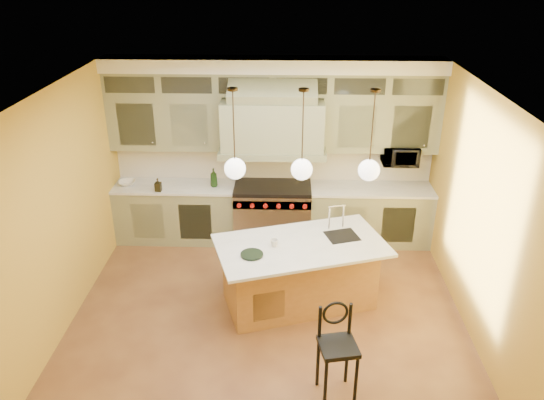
{
  "coord_description": "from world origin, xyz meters",
  "views": [
    {
      "loc": [
        0.23,
        -5.44,
        4.29
      ],
      "look_at": [
        0.04,
        0.7,
        1.39
      ],
      "focal_mm": 35.0,
      "sensor_mm": 36.0,
      "label": 1
    }
  ],
  "objects_px": {
    "counter_stool": "(337,347)",
    "microwave": "(400,155)",
    "kitchen_island": "(300,272)",
    "range": "(273,213)"
  },
  "relations": [
    {
      "from": "range",
      "to": "counter_stool",
      "type": "bearing_deg",
      "value": -76.94
    },
    {
      "from": "kitchen_island",
      "to": "counter_stool",
      "type": "relative_size",
      "value": 2.2
    },
    {
      "from": "range",
      "to": "kitchen_island",
      "type": "bearing_deg",
      "value": -76.53
    },
    {
      "from": "counter_stool",
      "to": "microwave",
      "type": "relative_size",
      "value": 1.99
    },
    {
      "from": "kitchen_island",
      "to": "counter_stool",
      "type": "xyz_separation_m",
      "value": [
        0.36,
        -1.61,
        0.14
      ]
    },
    {
      "from": "kitchen_island",
      "to": "counter_stool",
      "type": "bearing_deg",
      "value": -95.12
    },
    {
      "from": "counter_stool",
      "to": "microwave",
      "type": "bearing_deg",
      "value": 59.55
    },
    {
      "from": "counter_stool",
      "to": "microwave",
      "type": "xyz_separation_m",
      "value": [
        1.18,
        3.41,
        0.84
      ]
    },
    {
      "from": "range",
      "to": "counter_stool",
      "type": "height_order",
      "value": "counter_stool"
    },
    {
      "from": "range",
      "to": "counter_stool",
      "type": "distance_m",
      "value": 3.39
    }
  ]
}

